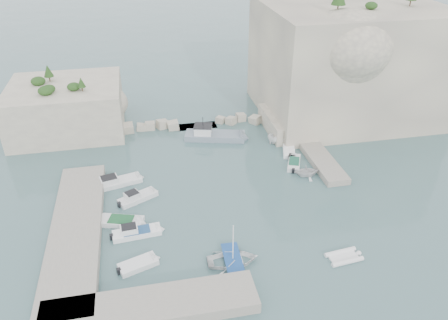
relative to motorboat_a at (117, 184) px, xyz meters
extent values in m
plane|color=#456668|center=(12.99, -7.84, 0.00)|extent=(400.00, 400.00, 0.00)
cube|color=beige|center=(35.99, 15.16, 8.50)|extent=(26.00, 22.00, 17.00)
cube|color=beige|center=(25.99, 10.16, 1.25)|extent=(8.00, 10.00, 2.50)
cube|color=beige|center=(-7.01, 17.16, 3.50)|extent=(16.00, 14.00, 7.00)
cube|color=#9E9689|center=(-4.01, -8.84, 0.55)|extent=(5.00, 24.00, 1.10)
cube|color=#9E9689|center=(2.99, -20.34, 0.55)|extent=(18.00, 4.00, 1.10)
cube|color=#9E9689|center=(26.49, 2.16, 0.40)|extent=(3.00, 16.00, 0.80)
cube|color=beige|center=(11.99, 14.16, 0.70)|extent=(28.00, 3.00, 1.40)
imported|color=white|center=(10.96, -16.03, 0.00)|extent=(5.02, 3.66, 1.02)
imported|color=silver|center=(23.42, -2.78, 0.00)|extent=(3.39, 2.98, 1.69)
imported|color=white|center=(23.34, 5.97, 0.00)|extent=(5.04, 2.54, 1.86)
cylinder|color=white|center=(10.96, -16.03, 2.61)|extent=(0.10, 0.10, 4.20)
cone|color=#1E4219|center=(-9.01, 19.16, 8.62)|extent=(1.40, 1.40, 1.75)
cone|color=#1E4219|center=(-4.01, 14.16, 8.30)|extent=(1.12, 1.12, 1.40)
camera|label=1|loc=(3.96, -46.25, 29.63)|focal=35.00mm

